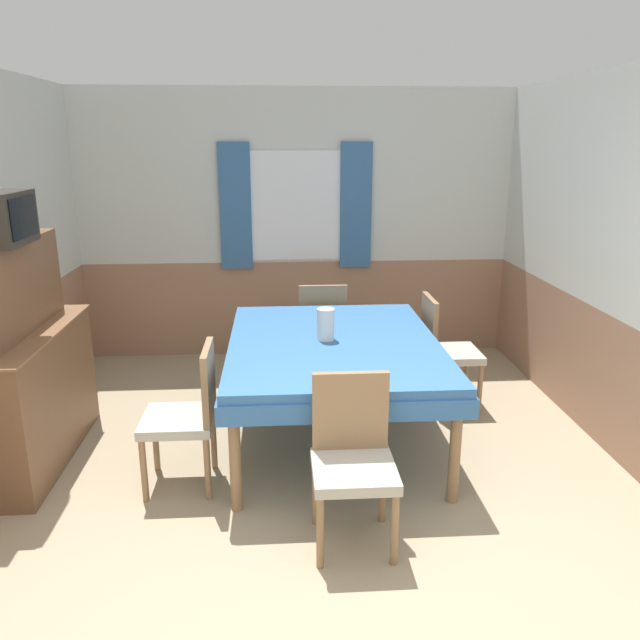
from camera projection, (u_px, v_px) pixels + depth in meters
ground_plane at (327, 638)px, 2.76m from camera, size 16.00×16.00×0.00m
wall_back at (297, 225)px, 6.13m from camera, size 4.60×0.09×2.60m
wall_right at (607, 261)px, 4.39m from camera, size 0.05×4.27×2.60m
dining_table at (334, 353)px, 4.42m from camera, size 1.49×1.94×0.76m
chair_right_far at (444, 347)px, 5.06m from camera, size 0.44×0.44×0.92m
chair_head_window at (322, 328)px, 5.59m from camera, size 0.44×0.44×0.92m
chair_left_near at (189, 411)px, 3.87m from camera, size 0.44×0.44×0.92m
chair_head_near at (353, 454)px, 3.34m from camera, size 0.44×0.44×0.92m
sideboard at (26, 371)px, 4.14m from camera, size 0.46×1.41×1.51m
tv at (0, 219)px, 3.74m from camera, size 0.29×0.48×0.32m
vase at (326, 324)px, 4.38m from camera, size 0.12×0.12×0.23m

